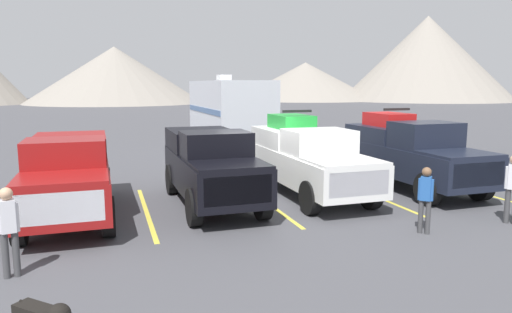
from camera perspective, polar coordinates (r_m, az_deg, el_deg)
name	(u,v)px	position (r m, az deg, el deg)	size (l,w,h in m)	color
ground_plane	(268,203)	(13.70, 1.45, -5.66)	(240.00, 240.00, 0.00)	#47474C
pickup_truck_a	(69,173)	(13.12, -21.66, -1.85)	(2.16, 5.76, 2.09)	maroon
pickup_truck_b	(211,164)	(13.44, -5.48, -0.93)	(2.09, 5.31, 2.14)	black
pickup_truck_c	(307,157)	(14.73, 6.18, 0.00)	(2.17, 5.79, 2.58)	white
pickup_truck_d	(410,152)	(16.28, 18.08, 0.58)	(2.19, 5.62, 2.60)	black
lot_stripe_a	(5,223)	(13.36, -27.96, -7.05)	(0.12, 5.50, 0.01)	gold
lot_stripe_b	(146,211)	(13.16, -13.07, -6.47)	(0.12, 5.50, 0.01)	gold
lot_stripe_c	(266,202)	(13.83, 1.26, -5.50)	(0.12, 5.50, 0.01)	gold
lot_stripe_d	(370,194)	(15.25, 13.55, -4.40)	(0.12, 5.50, 0.01)	gold
lot_stripe_e	(460,187)	(17.25, 23.34, -3.37)	(0.12, 5.50, 0.01)	gold
camper_trailer_a	(230,113)	(22.85, -3.19, 5.26)	(2.75, 7.84, 3.87)	silver
person_a	(425,196)	(11.45, 19.74, -4.46)	(0.29, 0.29, 1.55)	#3F3F42
person_b	(9,226)	(9.41, -27.66, -7.44)	(0.35, 0.24, 1.63)	#3F3F42
mountain_ridge	(172,67)	(91.46, -10.13, 10.60)	(152.01, 43.89, 17.46)	gray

